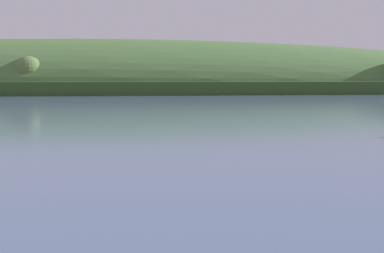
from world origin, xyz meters
name	(u,v)px	position (x,y,z in m)	size (l,w,h in m)	color
far_shoreline_hill	(121,91)	(-19.64, 202.68, 0.22)	(475.73, 120.74, 38.68)	#314A21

